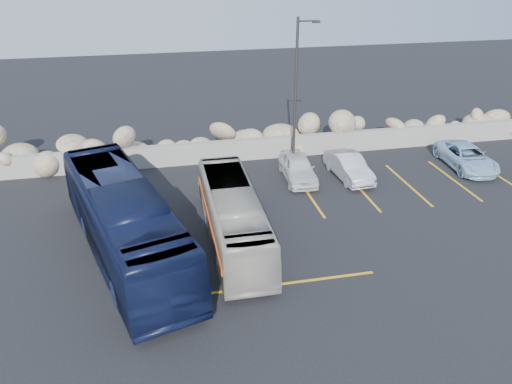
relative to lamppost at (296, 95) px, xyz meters
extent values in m
plane|color=black|center=(-2.56, -9.50, -4.30)|extent=(90.00, 90.00, 0.00)
cube|color=gray|center=(-2.56, 2.50, -3.70)|extent=(60.00, 0.40, 1.20)
cube|color=gold|center=(-5.06, -2.50, -4.29)|extent=(0.12, 5.00, 0.01)
cube|color=gold|center=(0.04, -2.50, -4.29)|extent=(0.12, 5.00, 0.01)
cube|color=gold|center=(2.74, -2.50, -4.29)|extent=(0.12, 5.00, 0.01)
cube|color=gold|center=(5.34, -2.50, -4.29)|extent=(0.12, 5.00, 0.01)
cube|color=gold|center=(7.94, -2.50, -4.29)|extent=(0.12, 5.00, 0.01)
cube|color=gold|center=(10.54, -2.50, -4.29)|extent=(0.12, 5.00, 0.01)
cube|color=gold|center=(-3.56, -9.30, -4.29)|extent=(8.00, 0.12, 0.01)
cylinder|color=#322E2C|center=(-0.06, 0.00, -0.30)|extent=(0.14, 0.14, 8.00)
cylinder|color=#322E2C|center=(0.39, 0.00, 3.50)|extent=(0.90, 0.08, 0.08)
cube|color=#322E2C|center=(0.84, 0.00, 3.45)|extent=(0.35, 0.18, 0.12)
imported|color=#B8B5A6|center=(-4.27, -6.00, -3.13)|extent=(1.99, 8.36, 2.33)
imported|color=#101737|center=(-8.52, -6.15, -2.78)|extent=(5.50, 11.17, 3.03)
imported|color=silver|center=(0.01, -0.71, -3.65)|extent=(1.73, 3.88, 1.30)
imported|color=silver|center=(2.66, -1.07, -3.67)|extent=(1.58, 3.88, 1.25)
imported|color=#9CBEDE|center=(9.47, -1.12, -3.69)|extent=(2.32, 4.50, 1.21)
camera|label=1|loc=(-7.00, -23.44, 6.66)|focal=35.00mm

